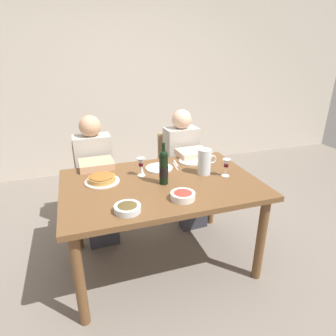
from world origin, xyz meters
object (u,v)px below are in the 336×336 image
baked_tart (102,179)px  salad_bowl (183,195)px  diner_right (185,164)px  chair_right (177,167)px  water_pitcher (204,163)px  wine_glass_right_diner (141,163)px  dinner_plate_left_setting (159,168)px  wine_glass_left_diner (226,164)px  olive_bowl (127,208)px  dinner_plate_right_setting (191,161)px  diner_left (96,175)px  wine_bottle (164,167)px  dining_table (161,193)px  chair_left (95,177)px

baked_tart → salad_bowl: bearing=-42.4°
diner_right → chair_right: bearing=-90.5°
water_pitcher → baked_tart: (-0.82, 0.10, -0.06)m
salad_bowl → wine_glass_right_diner: wine_glass_right_diner is taller
dinner_plate_left_setting → chair_right: bearing=57.5°
wine_glass_left_diner → water_pitcher: bearing=145.0°
olive_bowl → diner_right: bearing=51.3°
olive_bowl → diner_right: size_ratio=0.15×
baked_tart → olive_bowl: size_ratio=1.56×
wine_glass_right_diner → olive_bowl: bearing=-112.3°
water_pitcher → chair_right: water_pitcher is taller
dinner_plate_right_setting → diner_left: diner_left is taller
wine_bottle → chair_right: size_ratio=0.37×
dining_table → olive_bowl: 0.49m
baked_tart → dinner_plate_left_setting: baked_tart is taller
dinner_plate_right_setting → chair_right: bearing=84.3°
wine_bottle → dinner_plate_right_setting: (0.38, 0.36, -0.13)m
dinner_plate_right_setting → diner_left: size_ratio=0.20×
dining_table → water_pitcher: water_pitcher is taller
dinner_plate_right_setting → chair_left: chair_left is taller
wine_glass_left_diner → dinner_plate_right_setting: size_ratio=0.63×
water_pitcher → diner_left: diner_left is taller
baked_tart → diner_right: bearing=28.6°
dinner_plate_left_setting → dinner_plate_right_setting: same height
wine_glass_left_diner → wine_glass_right_diner: (-0.65, 0.22, 0.00)m
dining_table → wine_glass_left_diner: wine_glass_left_diner is taller
olive_bowl → wine_glass_right_diner: (0.21, 0.52, 0.08)m
baked_tart → wine_glass_left_diner: wine_glass_left_diner is taller
wine_bottle → wine_glass_right_diner: bearing=122.5°
chair_right → wine_bottle: bearing=61.3°
diner_right → salad_bowl: bearing=64.3°
olive_bowl → chair_left: (-0.12, 1.21, -0.29)m
dining_table → chair_right: bearing=62.6°
baked_tart → chair_left: (-0.02, 0.72, -0.29)m
wine_bottle → olive_bowl: wine_bottle is taller
salad_bowl → olive_bowl: (-0.39, -0.04, -0.00)m
wine_glass_left_diner → wine_glass_right_diner: wine_glass_right_diner is taller
dining_table → baked_tart: (-0.43, 0.14, 0.12)m
wine_glass_right_diner → diner_right: bearing=38.7°
diner_right → dining_table: bearing=51.0°
dinner_plate_right_setting → chair_right: size_ratio=0.27×
wine_glass_right_diner → diner_left: (-0.33, 0.46, -0.25)m
water_pitcher → dinner_plate_left_setting: water_pitcher is taller
water_pitcher → dinner_plate_left_setting: 0.40m
water_pitcher → diner_right: bearing=83.2°
wine_bottle → water_pitcher: 0.38m
water_pitcher → dinner_plate_left_setting: bearing=146.1°
baked_tart → diner_left: (-0.02, 0.48, -0.17)m
water_pitcher → baked_tart: size_ratio=0.79×
wine_bottle → diner_left: bearing=125.0°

